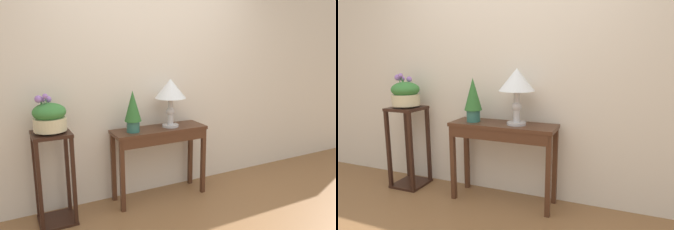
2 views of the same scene
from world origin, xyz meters
TOP-DOWN VIEW (x-y plane):
  - back_wall_with_art at (0.00, 1.50)m, footprint 9.00×0.10m
  - console_table at (0.01, 1.22)m, footprint 1.04×0.34m
  - table_lamp at (0.15, 1.24)m, footprint 0.34×0.34m
  - potted_plant_on_console at (-0.30, 1.22)m, footprint 0.18×0.18m
  - pedestal_stand_left at (-1.11, 1.21)m, footprint 0.34×0.34m
  - planter_bowl_wide at (-1.11, 1.21)m, footprint 0.30×0.30m

SIDE VIEW (x-z plane):
  - pedestal_stand_left at x=-1.11m, z-range 0.00..0.90m
  - console_table at x=0.01m, z-range 0.26..1.06m
  - potted_plant_on_console at x=-0.30m, z-range 0.82..1.25m
  - planter_bowl_wide at x=-1.11m, z-range 0.87..1.23m
  - table_lamp at x=0.15m, z-range 0.93..1.46m
  - back_wall_with_art at x=0.00m, z-range 0.00..2.80m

